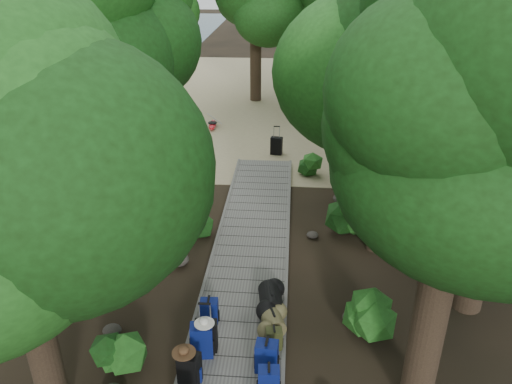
# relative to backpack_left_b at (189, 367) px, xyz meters

# --- Properties ---
(ground) EXTENTS (120.00, 120.00, 0.00)m
(ground) POSITION_rel_backpack_left_b_xyz_m (0.72, 3.68, -0.48)
(ground) COLOR #2F2317
(ground) RESTS_ON ground
(sand_beach) EXTENTS (40.00, 22.00, 0.02)m
(sand_beach) POSITION_rel_backpack_left_b_xyz_m (0.72, 19.68, -0.47)
(sand_beach) COLOR tan
(sand_beach) RESTS_ON ground
(boardwalk) EXTENTS (2.00, 12.00, 0.12)m
(boardwalk) POSITION_rel_backpack_left_b_xyz_m (0.72, 4.68, -0.42)
(boardwalk) COLOR slate
(boardwalk) RESTS_ON ground
(backpack_left_b) EXTENTS (0.44, 0.35, 0.71)m
(backpack_left_b) POSITION_rel_backpack_left_b_xyz_m (0.00, 0.00, 0.00)
(backpack_left_b) COLOR black
(backpack_left_b) RESTS_ON boardwalk
(backpack_left_c) EXTENTS (0.46, 0.36, 0.78)m
(backpack_left_c) POSITION_rel_backpack_left_b_xyz_m (0.10, 0.69, 0.03)
(backpack_left_c) COLOR navy
(backpack_left_c) RESTS_ON boardwalk
(backpack_left_d) EXTENTS (0.39, 0.29, 0.57)m
(backpack_left_d) POSITION_rel_backpack_left_b_xyz_m (0.08, 1.68, -0.07)
(backpack_left_d) COLOR navy
(backpack_left_d) RESTS_ON boardwalk
(backpack_right_b) EXTENTS (0.39, 0.28, 0.67)m
(backpack_right_b) POSITION_rel_backpack_left_b_xyz_m (1.44, -0.19, -0.02)
(backpack_right_b) COLOR navy
(backpack_right_b) RESTS_ON boardwalk
(backpack_right_c) EXTENTS (0.44, 0.33, 0.70)m
(backpack_right_c) POSITION_rel_backpack_left_b_xyz_m (1.37, 0.40, -0.01)
(backpack_right_c) COLOR navy
(backpack_right_c) RESTS_ON boardwalk
(backpack_right_d) EXTENTS (0.35, 0.27, 0.49)m
(backpack_right_d) POSITION_rel_backpack_left_b_xyz_m (1.48, 0.98, -0.11)
(backpack_right_d) COLOR #383E1A
(backpack_right_d) RESTS_ON boardwalk
(duffel_right_khaki) EXTENTS (0.60, 0.73, 0.42)m
(duffel_right_khaki) POSITION_rel_backpack_left_b_xyz_m (1.42, 1.52, -0.15)
(duffel_right_khaki) COLOR brown
(duffel_right_khaki) RESTS_ON boardwalk
(duffel_right_black) EXTENTS (0.61, 0.85, 0.49)m
(duffel_right_black) POSITION_rel_backpack_left_b_xyz_m (1.36, 2.17, -0.11)
(duffel_right_black) COLOR black
(duffel_right_black) RESTS_ON boardwalk
(suitcase_on_boardwalk) EXTENTS (0.44, 0.26, 0.67)m
(suitcase_on_boardwalk) POSITION_rel_backpack_left_b_xyz_m (0.16, 0.84, -0.02)
(suitcase_on_boardwalk) COLOR black
(suitcase_on_boardwalk) RESTS_ON boardwalk
(lone_suitcase_on_sand) EXTENTS (0.48, 0.33, 0.69)m
(lone_suitcase_on_sand) POSITION_rel_backpack_left_b_xyz_m (1.11, 11.60, -0.11)
(lone_suitcase_on_sand) COLOR black
(lone_suitcase_on_sand) RESTS_ON sand_beach
(hat_brown) EXTENTS (0.43, 0.43, 0.13)m
(hat_brown) POSITION_rel_backpack_left_b_xyz_m (-0.07, -0.03, 0.42)
(hat_brown) COLOR #51351E
(hat_brown) RESTS_ON backpack_left_b
(hat_white) EXTENTS (0.38, 0.38, 0.13)m
(hat_white) POSITION_rel_backpack_left_b_xyz_m (0.18, 0.68, 0.49)
(hat_white) COLOR silver
(hat_white) RESTS_ON backpack_left_c
(kayak) EXTENTS (0.89, 2.90, 0.28)m
(kayak) POSITION_rel_backpack_left_b_xyz_m (-1.88, 14.70, -0.31)
(kayak) COLOR red
(kayak) RESTS_ON sand_beach
(sun_lounger) EXTENTS (0.99, 1.75, 0.54)m
(sun_lounger) POSITION_rel_backpack_left_b_xyz_m (3.20, 14.06, -0.19)
(sun_lounger) COLOR silver
(sun_lounger) RESTS_ON sand_beach
(tree_right_a) EXTENTS (4.83, 4.83, 8.04)m
(tree_right_a) POSITION_rel_backpack_left_b_xyz_m (4.04, 0.06, 3.54)
(tree_right_a) COLOR black
(tree_right_a) RESTS_ON ground
(tree_right_b) EXTENTS (5.04, 5.04, 9.00)m
(tree_right_b) POSITION_rel_backpack_left_b_xyz_m (5.71, 2.73, 4.02)
(tree_right_b) COLOR black
(tree_right_b) RESTS_ON ground
(tree_right_c) EXTENTS (4.63, 4.63, 8.01)m
(tree_right_c) POSITION_rel_backpack_left_b_xyz_m (4.05, 5.03, 3.53)
(tree_right_c) COLOR black
(tree_right_c) RESTS_ON ground
(tree_right_d) EXTENTS (5.54, 5.54, 10.16)m
(tree_right_d) POSITION_rel_backpack_left_b_xyz_m (6.42, 7.50, 4.60)
(tree_right_d) COLOR black
(tree_right_d) RESTS_ON ground
(tree_right_e) EXTENTS (4.64, 4.64, 8.36)m
(tree_right_e) POSITION_rel_backpack_left_b_xyz_m (5.01, 10.05, 3.70)
(tree_right_e) COLOR black
(tree_right_e) RESTS_ON ground
(tree_right_f) EXTENTS (5.62, 5.62, 10.03)m
(tree_right_f) POSITION_rel_backpack_left_b_xyz_m (6.72, 13.19, 4.54)
(tree_right_f) COLOR black
(tree_right_f) RESTS_ON ground
(tree_left_a) EXTENTS (4.46, 4.46, 7.43)m
(tree_left_a) POSITION_rel_backpack_left_b_xyz_m (-2.30, -0.55, 3.24)
(tree_left_a) COLOR black
(tree_left_a) RESTS_ON ground
(tree_left_b) EXTENTS (5.35, 5.35, 9.63)m
(tree_left_b) POSITION_rel_backpack_left_b_xyz_m (-4.07, 3.21, 4.34)
(tree_left_b) COLOR black
(tree_left_b) RESTS_ON ground
(tree_left_c) EXTENTS (5.01, 5.01, 8.71)m
(tree_left_c) POSITION_rel_backpack_left_b_xyz_m (-3.33, 6.21, 3.88)
(tree_left_c) COLOR black
(tree_left_c) RESTS_ON ground
(tree_back_a) EXTENTS (4.80, 4.80, 8.31)m
(tree_back_a) POSITION_rel_backpack_left_b_xyz_m (-0.29, 19.33, 3.68)
(tree_back_a) COLOR black
(tree_back_a) RESTS_ON ground
(tree_back_c) EXTENTS (5.02, 5.02, 9.03)m
(tree_back_c) POSITION_rel_backpack_left_b_xyz_m (5.64, 19.50, 4.04)
(tree_back_c) COLOR black
(tree_back_c) RESTS_ON ground
(tree_back_d) EXTENTS (4.48, 4.48, 7.46)m
(tree_back_d) POSITION_rel_backpack_left_b_xyz_m (-5.12, 18.07, 3.26)
(tree_back_d) COLOR black
(tree_back_d) RESTS_ON ground
(palm_right_a) EXTENTS (4.14, 4.14, 7.05)m
(palm_right_a) POSITION_rel_backpack_left_b_xyz_m (3.36, 9.08, 3.05)
(palm_right_a) COLOR #153A10
(palm_right_a) RESTS_ON ground
(palm_right_b) EXTENTS (3.84, 3.84, 7.41)m
(palm_right_b) POSITION_rel_backpack_left_b_xyz_m (5.85, 14.63, 3.23)
(palm_right_b) COLOR #153A10
(palm_right_b) RESTS_ON ground
(palm_right_c) EXTENTS (4.40, 4.40, 6.99)m
(palm_right_c) POSITION_rel_backpack_left_b_xyz_m (3.43, 15.58, 3.02)
(palm_right_c) COLOR #153A10
(palm_right_c) RESTS_ON ground
(palm_left_a) EXTENTS (4.59, 4.59, 7.31)m
(palm_left_a) POSITION_rel_backpack_left_b_xyz_m (-3.65, 9.86, 3.18)
(palm_left_a) COLOR #153A10
(palm_left_a) RESTS_ON ground
(rock_left_b) EXTENTS (0.39, 0.35, 0.22)m
(rock_left_b) POSITION_rel_backpack_left_b_xyz_m (-1.89, 1.23, -0.37)
(rock_left_b) COLOR #4C473F
(rock_left_b) RESTS_ON ground
(rock_left_c) EXTENTS (0.59, 0.53, 0.33)m
(rock_left_c) POSITION_rel_backpack_left_b_xyz_m (-1.09, 3.85, -0.31)
(rock_left_c) COLOR #4C473F
(rock_left_c) RESTS_ON ground
(rock_left_d) EXTENTS (0.30, 0.27, 0.16)m
(rock_left_d) POSITION_rel_backpack_left_b_xyz_m (-1.55, 7.08, -0.39)
(rock_left_d) COLOR #4C473F
(rock_left_d) RESTS_ON ground
(rock_right_b) EXTENTS (0.42, 0.38, 0.23)m
(rock_right_b) POSITION_rel_backpack_left_b_xyz_m (3.11, 2.01, -0.36)
(rock_right_b) COLOR #4C473F
(rock_right_b) RESTS_ON ground
(rock_right_c) EXTENTS (0.32, 0.29, 0.18)m
(rock_right_c) POSITION_rel_backpack_left_b_xyz_m (2.36, 5.44, -0.39)
(rock_right_c) COLOR #4C473F
(rock_right_c) RESTS_ON ground
(rock_right_d) EXTENTS (0.58, 0.52, 0.32)m
(rock_right_d) POSITION_rel_backpack_left_b_xyz_m (3.34, 7.63, -0.32)
(rock_right_d) COLOR #4C473F
(rock_right_d) RESTS_ON ground
(shrub_left_a) EXTENTS (1.00, 1.00, 0.90)m
(shrub_left_a) POSITION_rel_backpack_left_b_xyz_m (-1.40, 0.20, -0.03)
(shrub_left_a) COLOR #1D4B16
(shrub_left_a) RESTS_ON ground
(shrub_left_b) EXTENTS (0.90, 0.90, 0.81)m
(shrub_left_b) POSITION_rel_backpack_left_b_xyz_m (-0.89, 5.12, -0.07)
(shrub_left_b) COLOR #1D4B16
(shrub_left_b) RESTS_ON ground
(shrub_left_c) EXTENTS (1.11, 1.11, 1.00)m
(shrub_left_c) POSITION_rel_backpack_left_b_xyz_m (-2.23, 8.13, 0.02)
(shrub_left_c) COLOR #1D4B16
(shrub_left_c) RESTS_ON ground
(shrub_right_a) EXTENTS (1.08, 1.08, 0.98)m
(shrub_right_a) POSITION_rel_backpack_left_b_xyz_m (3.29, 1.67, 0.01)
(shrub_right_a) COLOR #1D4B16
(shrub_right_a) RESTS_ON ground
(shrub_right_b) EXTENTS (1.39, 1.39, 1.25)m
(shrub_right_b) POSITION_rel_backpack_left_b_xyz_m (3.39, 5.84, 0.15)
(shrub_right_b) COLOR #1D4B16
(shrub_right_b) RESTS_ON ground
(shrub_right_c) EXTENTS (0.84, 0.84, 0.75)m
(shrub_right_c) POSITION_rel_backpack_left_b_xyz_m (2.45, 9.53, -0.10)
(shrub_right_c) COLOR #1D4B16
(shrub_right_c) RESTS_ON ground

